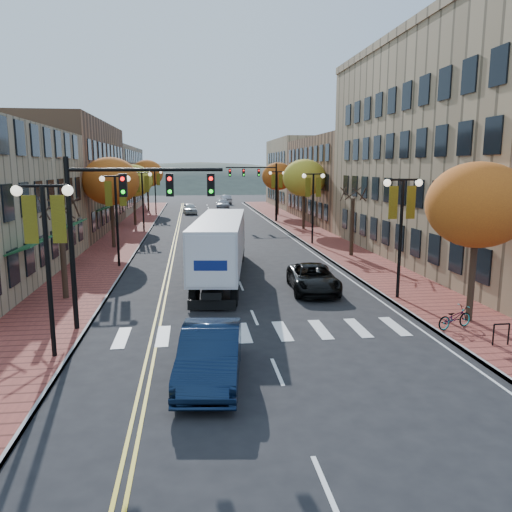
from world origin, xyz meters
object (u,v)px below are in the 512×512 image
object	(u,v)px
bicycle	(455,317)
black_suv	(313,278)
semi_truck	(222,242)
navy_sedan	(210,354)

from	to	relation	value
bicycle	black_suv	bearing A→B (deg)	10.25
semi_truck	bicycle	size ratio (longest dim) A/B	8.73
navy_sedan	black_suv	size ratio (longest dim) A/B	1.00
black_suv	bicycle	bearing A→B (deg)	-56.51
semi_truck	bicycle	world-z (taller)	semi_truck
semi_truck	black_suv	distance (m)	6.18
semi_truck	navy_sedan	distance (m)	14.55
semi_truck	bicycle	xyz separation A→B (m)	(8.74, -11.06, -1.59)
black_suv	bicycle	world-z (taller)	black_suv
navy_sedan	black_suv	xyz separation A→B (m)	(5.90, 10.66, -0.14)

